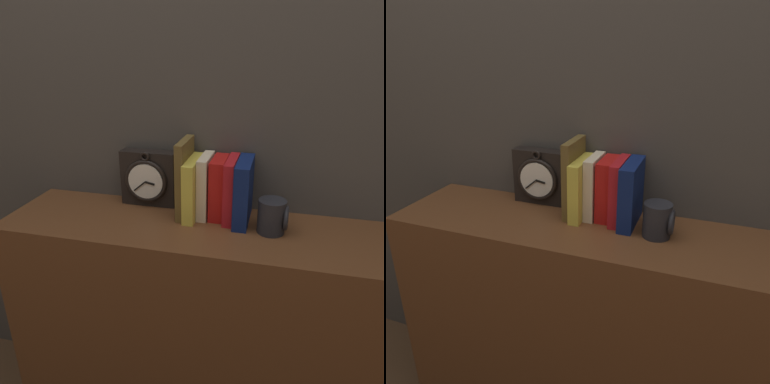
% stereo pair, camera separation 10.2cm
% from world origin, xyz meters
% --- Properties ---
extents(wall_back, '(6.00, 0.05, 2.60)m').
position_xyz_m(wall_back, '(0.00, 0.18, 1.30)').
color(wall_back, '#47423D').
rests_on(wall_back, ground_plane).
extents(bookshelf, '(1.10, 0.31, 0.76)m').
position_xyz_m(bookshelf, '(0.00, 0.00, 0.38)').
color(bookshelf, brown).
rests_on(bookshelf, ground_plane).
extents(clock, '(0.17, 0.06, 0.18)m').
position_xyz_m(clock, '(-0.17, 0.11, 0.85)').
color(clock, black).
rests_on(clock, bookshelf).
extents(book_slot0_brown, '(0.02, 0.14, 0.23)m').
position_xyz_m(book_slot0_brown, '(-0.04, 0.07, 0.88)').
color(book_slot0_brown, brown).
rests_on(book_slot0_brown, bookshelf).
extents(book_slot1_yellow, '(0.03, 0.15, 0.17)m').
position_xyz_m(book_slot1_yellow, '(-0.01, 0.07, 0.85)').
color(book_slot1_yellow, gold).
rests_on(book_slot1_yellow, bookshelf).
extents(book_slot2_cream, '(0.03, 0.12, 0.18)m').
position_xyz_m(book_slot2_cream, '(0.02, 0.08, 0.86)').
color(book_slot2_cream, beige).
rests_on(book_slot2_cream, bookshelf).
extents(book_slot3_red, '(0.04, 0.12, 0.18)m').
position_xyz_m(book_slot3_red, '(0.06, 0.09, 0.85)').
color(book_slot3_red, red).
rests_on(book_slot3_red, bookshelf).
extents(book_slot4_red, '(0.03, 0.14, 0.18)m').
position_xyz_m(book_slot4_red, '(0.10, 0.07, 0.85)').
color(book_slot4_red, red).
rests_on(book_slot4_red, bookshelf).
extents(book_slot5_navy, '(0.04, 0.16, 0.18)m').
position_xyz_m(book_slot5_navy, '(0.13, 0.07, 0.86)').
color(book_slot5_navy, navy).
rests_on(book_slot5_navy, bookshelf).
extents(mug, '(0.08, 0.07, 0.09)m').
position_xyz_m(mug, '(0.22, 0.01, 0.81)').
color(mug, '#232328').
rests_on(mug, bookshelf).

